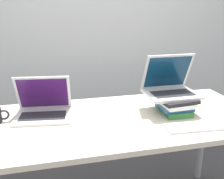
{
  "coord_description": "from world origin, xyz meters",
  "views": [
    {
      "loc": [
        -0.36,
        -1.0,
        1.41
      ],
      "look_at": [
        -0.02,
        0.38,
        0.96
      ],
      "focal_mm": 42.0,
      "sensor_mm": 36.0,
      "label": 1
    }
  ],
  "objects_px": {
    "book_stack": "(173,103)",
    "laptop_on_books": "(170,86)",
    "laptop_left": "(43,108)",
    "wireless_keyboard": "(194,127)"
  },
  "relations": [
    {
      "from": "laptop_left",
      "to": "wireless_keyboard",
      "type": "xyz_separation_m",
      "value": [
        0.8,
        -0.36,
        -0.04
      ]
    },
    {
      "from": "book_stack",
      "to": "wireless_keyboard",
      "type": "relative_size",
      "value": 0.9
    },
    {
      "from": "book_stack",
      "to": "laptop_on_books",
      "type": "xyz_separation_m",
      "value": [
        -0.01,
        0.04,
        0.1
      ]
    },
    {
      "from": "book_stack",
      "to": "laptop_on_books",
      "type": "distance_m",
      "value": 0.11
    },
    {
      "from": "laptop_on_books",
      "to": "wireless_keyboard",
      "type": "relative_size",
      "value": 1.0
    },
    {
      "from": "laptop_left",
      "to": "book_stack",
      "type": "relative_size",
      "value": 1.24
    },
    {
      "from": "book_stack",
      "to": "wireless_keyboard",
      "type": "xyz_separation_m",
      "value": [
        0.01,
        -0.24,
        -0.05
      ]
    },
    {
      "from": "book_stack",
      "to": "laptop_on_books",
      "type": "relative_size",
      "value": 0.91
    },
    {
      "from": "wireless_keyboard",
      "to": "book_stack",
      "type": "bearing_deg",
      "value": 92.04
    },
    {
      "from": "laptop_left",
      "to": "laptop_on_books",
      "type": "relative_size",
      "value": 1.12
    }
  ]
}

